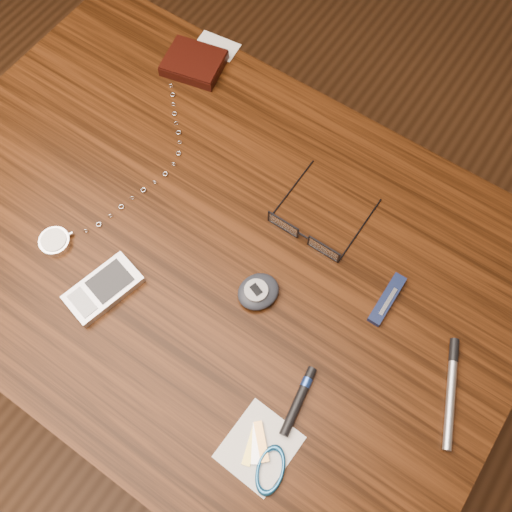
# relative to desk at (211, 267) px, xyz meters

# --- Properties ---
(ground) EXTENTS (3.80, 3.80, 0.00)m
(ground) POSITION_rel_desk_xyz_m (0.00, 0.00, -0.65)
(ground) COLOR #472814
(ground) RESTS_ON ground
(desk) EXTENTS (1.00, 0.70, 0.75)m
(desk) POSITION_rel_desk_xyz_m (0.00, 0.00, 0.00)
(desk) COLOR #351808
(desk) RESTS_ON ground
(wallet_and_card) EXTENTS (0.12, 0.14, 0.02)m
(wallet_and_card) POSITION_rel_desk_xyz_m (-0.23, 0.27, 0.11)
(wallet_and_card) COLOR black
(wallet_and_card) RESTS_ON desk
(eyeglasses) EXTENTS (0.13, 0.14, 0.03)m
(eyeglasses) POSITION_rel_desk_xyz_m (0.12, 0.10, 0.12)
(eyeglasses) COLOR black
(eyeglasses) RESTS_ON desk
(pocket_watch) EXTENTS (0.11, 0.37, 0.02)m
(pocket_watch) POSITION_rel_desk_xyz_m (-0.19, -0.12, 0.11)
(pocket_watch) COLOR silver
(pocket_watch) RESTS_ON desk
(pda_phone) EXTENTS (0.08, 0.12, 0.02)m
(pda_phone) POSITION_rel_desk_xyz_m (-0.08, -0.15, 0.11)
(pda_phone) COLOR #A9A9AD
(pda_phone) RESTS_ON desk
(pedometer) EXTENTS (0.07, 0.08, 0.03)m
(pedometer) POSITION_rel_desk_xyz_m (0.12, -0.03, 0.11)
(pedometer) COLOR #21232D
(pedometer) RESTS_ON desk
(notepad_keys) EXTENTS (0.11, 0.10, 0.01)m
(notepad_keys) POSITION_rel_desk_xyz_m (0.26, -0.21, 0.11)
(notepad_keys) COLOR white
(notepad_keys) RESTS_ON desk
(pocket_knife) EXTENTS (0.02, 0.09, 0.01)m
(pocket_knife) POSITION_rel_desk_xyz_m (0.28, 0.07, 0.11)
(pocket_knife) COLOR #14203E
(pocket_knife) RESTS_ON desk
(silver_pen) EXTENTS (0.07, 0.15, 0.01)m
(silver_pen) POSITION_rel_desk_xyz_m (0.42, 0.02, 0.11)
(silver_pen) COLOR #AFAEB3
(silver_pen) RESTS_ON desk
(black_blue_pen) EXTENTS (0.03, 0.10, 0.01)m
(black_blue_pen) POSITION_rel_desk_xyz_m (0.25, -0.12, 0.11)
(black_blue_pen) COLOR black
(black_blue_pen) RESTS_ON desk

